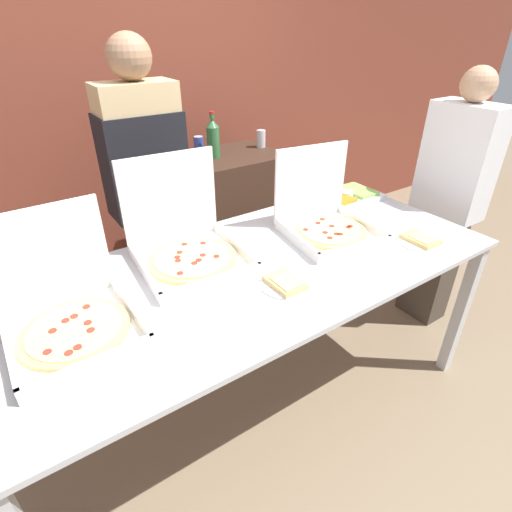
# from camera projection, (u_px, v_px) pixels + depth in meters

# --- Properties ---
(ground_plane) EXTENTS (16.00, 16.00, 0.00)m
(ground_plane) POSITION_uv_depth(u_px,v_px,m) (256.00, 398.00, 2.27)
(ground_plane) COLOR #847056
(brick_wall_behind) EXTENTS (10.00, 0.06, 2.80)m
(brick_wall_behind) POSITION_uv_depth(u_px,v_px,m) (119.00, 96.00, 2.77)
(brick_wall_behind) COLOR brown
(brick_wall_behind) RESTS_ON ground_plane
(buffet_table) EXTENTS (2.30, 1.00, 0.89)m
(buffet_table) POSITION_uv_depth(u_px,v_px,m) (256.00, 282.00, 1.86)
(buffet_table) COLOR silver
(buffet_table) RESTS_ON ground_plane
(pizza_box_far_left) EXTENTS (0.43, 0.44, 0.42)m
(pizza_box_far_left) POSITION_uv_depth(u_px,v_px,m) (68.00, 313.00, 1.40)
(pizza_box_far_left) COLOR white
(pizza_box_far_left) RESTS_ON buffet_table
(pizza_box_near_left) EXTENTS (0.48, 0.50, 0.42)m
(pizza_box_near_left) POSITION_uv_depth(u_px,v_px,m) (325.00, 220.00, 2.06)
(pizza_box_near_left) COLOR white
(pizza_box_near_left) RESTS_ON buffet_table
(pizza_box_far_right) EXTENTS (0.49, 0.50, 0.45)m
(pizza_box_far_right) POSITION_uv_depth(u_px,v_px,m) (187.00, 244.00, 1.82)
(pizza_box_far_right) COLOR white
(pizza_box_far_right) RESTS_ON buffet_table
(paper_plate_front_center) EXTENTS (0.22, 0.22, 0.03)m
(paper_plate_front_center) POSITION_uv_depth(u_px,v_px,m) (420.00, 240.00, 2.00)
(paper_plate_front_center) COLOR white
(paper_plate_front_center) RESTS_ON buffet_table
(paper_plate_front_right) EXTENTS (0.21, 0.21, 0.03)m
(paper_plate_front_right) POSITION_uv_depth(u_px,v_px,m) (285.00, 283.00, 1.67)
(paper_plate_front_right) COLOR white
(paper_plate_front_right) RESTS_ON buffet_table
(veggie_tray) EXTENTS (0.43, 0.28, 0.05)m
(veggie_tray) POSITION_uv_depth(u_px,v_px,m) (346.00, 196.00, 2.47)
(veggie_tray) COLOR white
(veggie_tray) RESTS_ON buffet_table
(sideboard_podium) EXTENTS (0.74, 0.54, 1.05)m
(sideboard_podium) POSITION_uv_depth(u_px,v_px,m) (230.00, 223.00, 3.04)
(sideboard_podium) COLOR #382319
(sideboard_podium) RESTS_ON ground_plane
(soda_bottle) EXTENTS (0.09, 0.09, 0.30)m
(soda_bottle) POSITION_uv_depth(u_px,v_px,m) (213.00, 138.00, 2.66)
(soda_bottle) COLOR #2D6638
(soda_bottle) RESTS_ON sideboard_podium
(soda_can_silver) EXTENTS (0.07, 0.07, 0.12)m
(soda_can_silver) POSITION_uv_depth(u_px,v_px,m) (261.00, 139.00, 2.92)
(soda_can_silver) COLOR silver
(soda_can_silver) RESTS_ON sideboard_podium
(soda_can_colored) EXTENTS (0.07, 0.07, 0.12)m
(soda_can_colored) POSITION_uv_depth(u_px,v_px,m) (199.00, 145.00, 2.76)
(soda_can_colored) COLOR #334CB2
(soda_can_colored) RESTS_ON sideboard_podium
(person_server_vest) EXTENTS (0.42, 0.24, 1.82)m
(person_server_vest) POSITION_uv_depth(u_px,v_px,m) (148.00, 191.00, 2.25)
(person_server_vest) COLOR slate
(person_server_vest) RESTS_ON ground_plane
(person_guest_cap) EXTENTS (0.22, 0.40, 1.65)m
(person_guest_cap) POSITION_uv_depth(u_px,v_px,m) (447.00, 203.00, 2.52)
(person_guest_cap) COLOR #473D33
(person_guest_cap) RESTS_ON ground_plane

